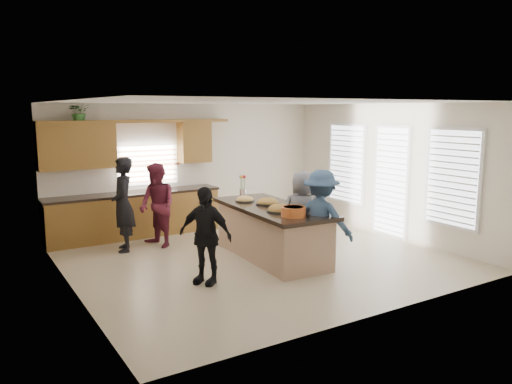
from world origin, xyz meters
TOP-DOWN VIEW (x-y plane):
  - floor at (0.00, 0.00)m, footprint 6.50×6.50m
  - room_shell at (0.00, 0.00)m, footprint 6.52×6.02m
  - back_cabinetry at (-1.47, 2.73)m, footprint 4.08×0.66m
  - right_wall_glazing at (3.22, -0.13)m, footprint 0.06×4.00m
  - island at (0.21, -0.11)m, footprint 1.30×2.76m
  - platter_front at (0.09, -0.54)m, footprint 0.47×0.47m
  - platter_mid at (0.26, 0.11)m, footprint 0.44×0.44m
  - platter_back at (0.05, 0.59)m, footprint 0.37×0.37m
  - salad_bowl at (0.04, -1.00)m, footprint 0.40×0.40m
  - clear_cup at (0.47, -0.95)m, footprint 0.07×0.07m
  - plate_stack at (0.10, 0.69)m, footprint 0.20×0.20m
  - flower_vase at (0.22, 0.96)m, footprint 0.14×0.14m
  - potted_plant at (-2.41, 2.82)m, footprint 0.41×0.36m
  - woman_left_back at (-1.94, 1.74)m, footprint 0.58×0.74m
  - woman_left_mid at (-1.29, 1.68)m, footprint 0.80×0.93m
  - woman_left_front at (-1.42, -0.71)m, footprint 0.82×0.94m
  - woman_right_back at (0.54, -1.10)m, footprint 1.09×1.26m
  - woman_right_front at (0.61, -0.48)m, footprint 0.92×0.92m

SIDE VIEW (x-z plane):
  - floor at x=0.00m, z-range 0.00..0.00m
  - island at x=0.21m, z-range -0.02..0.93m
  - woman_left_front at x=-1.42m, z-range 0.00..1.52m
  - woman_right_front at x=0.61m, z-range 0.00..1.61m
  - woman_left_mid at x=-1.29m, z-range 0.00..1.65m
  - woman_right_back at x=0.54m, z-range 0.00..1.69m
  - woman_left_back at x=-1.94m, z-range 0.00..1.80m
  - back_cabinetry at x=-1.47m, z-range -0.32..2.14m
  - plate_stack at x=0.10m, z-range 0.95..1.00m
  - platter_back at x=0.05m, z-range 0.90..1.05m
  - platter_mid at x=0.26m, z-range 0.89..1.07m
  - platter_front at x=0.09m, z-range 0.88..1.07m
  - clear_cup at x=0.47m, z-range 0.95..1.04m
  - salad_bowl at x=0.04m, z-range 0.96..1.12m
  - flower_vase at x=0.22m, z-range 0.96..1.40m
  - right_wall_glazing at x=3.22m, z-range 0.22..2.47m
  - room_shell at x=0.00m, z-range 0.50..3.31m
  - potted_plant at x=-2.41m, z-range 2.40..2.86m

